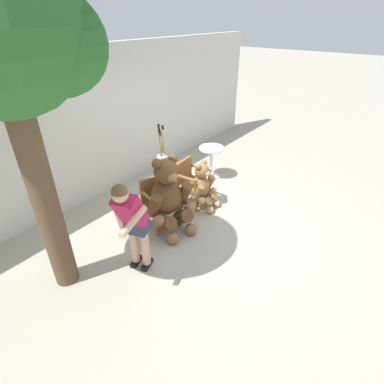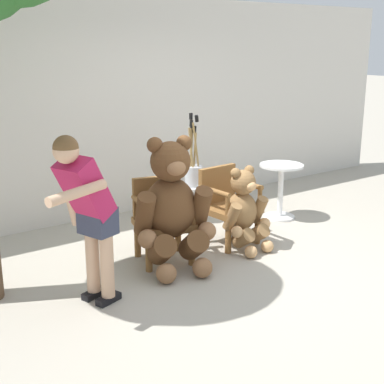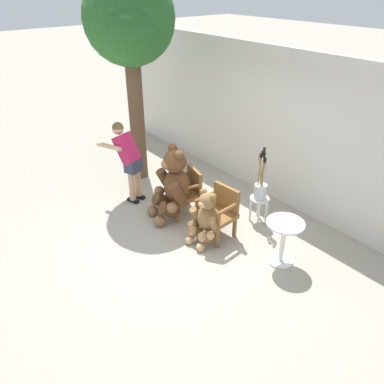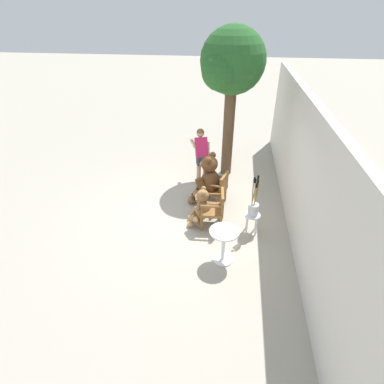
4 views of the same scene
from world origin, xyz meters
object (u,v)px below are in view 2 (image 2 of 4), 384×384
teddy_bear_large (172,205)px  teddy_bear_small (244,210)px  wooden_chair_left (162,217)px  wooden_chair_right (227,203)px  person_visitor (87,205)px  white_stool (194,194)px  brush_bucket (193,171)px  round_side_table (281,185)px

teddy_bear_large → teddy_bear_small: teddy_bear_large is taller
wooden_chair_left → wooden_chair_right: size_ratio=1.00×
person_visitor → white_stool: 2.54m
wooden_chair_right → teddy_bear_small: size_ratio=0.92×
teddy_bear_large → person_visitor: person_visitor is taller
wooden_chair_right → teddy_bear_large: teddy_bear_large is taller
teddy_bear_small → person_visitor: (-1.95, -0.24, 0.45)m
person_visitor → brush_bucket: bearing=33.4°
wooden_chair_right → person_visitor: bearing=-164.8°
teddy_bear_large → round_side_table: teddy_bear_large is taller
wooden_chair_left → teddy_bear_large: bearing=-97.5°
wooden_chair_left → round_side_table: (1.99, 0.27, -0.01)m
wooden_chair_right → white_stool: (0.13, 0.84, -0.11)m
teddy_bear_large → round_side_table: bearing=14.5°
wooden_chair_right → brush_bucket: bearing=81.2°
teddy_bear_small → round_side_table: teddy_bear_small is taller
person_visitor → round_side_table: (3.05, 0.80, -0.46)m
teddy_bear_large → round_side_table: (2.02, 0.52, -0.21)m
person_visitor → brush_bucket: size_ratio=1.64×
teddy_bear_large → round_side_table: size_ratio=1.87×
wooden_chair_left → white_stool: (1.01, 0.84, -0.11)m
brush_bucket → round_side_table: bearing=-29.9°
teddy_bear_large → person_visitor: (-1.03, -0.28, 0.25)m
wooden_chair_left → person_visitor: 1.27m
teddy_bear_large → white_stool: 1.54m
teddy_bear_large → brush_bucket: 1.50m
teddy_bear_small → brush_bucket: bearing=83.9°
white_stool → person_visitor: bearing=-146.6°
brush_bucket → round_side_table: brush_bucket is taller
teddy_bear_small → round_side_table: size_ratio=1.30×
person_visitor → brush_bucket: 2.49m
person_visitor → round_side_table: person_visitor is taller
wooden_chair_left → wooden_chair_right: bearing=0.1°
wooden_chair_right → white_stool: bearing=81.1°
wooden_chair_right → brush_bucket: size_ratio=0.92×
person_visitor → white_stool: size_ratio=3.32×
teddy_bear_small → round_side_table: bearing=27.0°
wooden_chair_right → person_visitor: (-1.94, -0.53, 0.45)m
person_visitor → brush_bucket: person_visitor is taller
brush_bucket → white_stool: bearing=21.7°
wooden_chair_left → teddy_bear_small: (0.88, -0.29, -0.00)m
wooden_chair_left → person_visitor: size_ratio=0.56×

